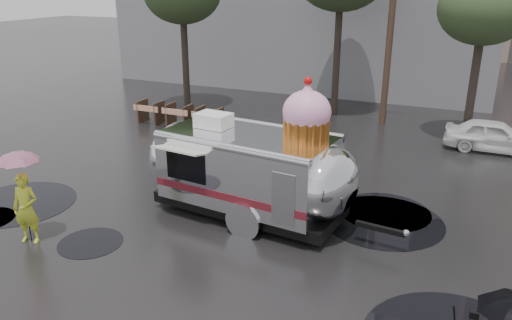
% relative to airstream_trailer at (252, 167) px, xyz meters
% --- Properties ---
extents(ground, '(120.00, 120.00, 0.00)m').
position_rel_airstream_trailer_xyz_m(ground, '(-0.96, -3.40, -1.42)').
color(ground, black).
rests_on(ground, ground).
extents(puddles, '(15.41, 8.09, 0.01)m').
position_rel_airstream_trailer_xyz_m(puddles, '(0.77, -1.24, -1.42)').
color(puddles, black).
rests_on(puddles, ground).
extents(utility_pole, '(1.60, 0.28, 9.00)m').
position_rel_airstream_trailer_xyz_m(utility_pole, '(1.54, 10.60, 3.20)').
color(utility_pole, '#473323').
rests_on(utility_pole, ground).
extents(tree_right, '(3.36, 3.36, 6.42)m').
position_rel_airstream_trailer_xyz_m(tree_right, '(5.04, 9.60, 3.63)').
color(tree_right, '#382D26').
rests_on(tree_right, ground).
extents(barricade_row, '(4.30, 0.80, 1.00)m').
position_rel_airstream_trailer_xyz_m(barricade_row, '(-6.51, 6.57, -0.90)').
color(barricade_row, '#473323').
rests_on(barricade_row, ground).
extents(airstream_trailer, '(7.52, 3.08, 4.06)m').
position_rel_airstream_trailer_xyz_m(airstream_trailer, '(0.00, 0.00, 0.00)').
color(airstream_trailer, silver).
rests_on(airstream_trailer, ground).
extents(person_left, '(0.74, 0.59, 1.78)m').
position_rel_airstream_trailer_xyz_m(person_left, '(-4.42, -3.58, -0.53)').
color(person_left, '#D4E334').
rests_on(person_left, ground).
extents(umbrella_pink, '(1.23, 1.23, 2.39)m').
position_rel_airstream_trailer_xyz_m(umbrella_pink, '(-4.42, -3.58, 0.54)').
color(umbrella_pink, pink).
rests_on(umbrella_pink, ground).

